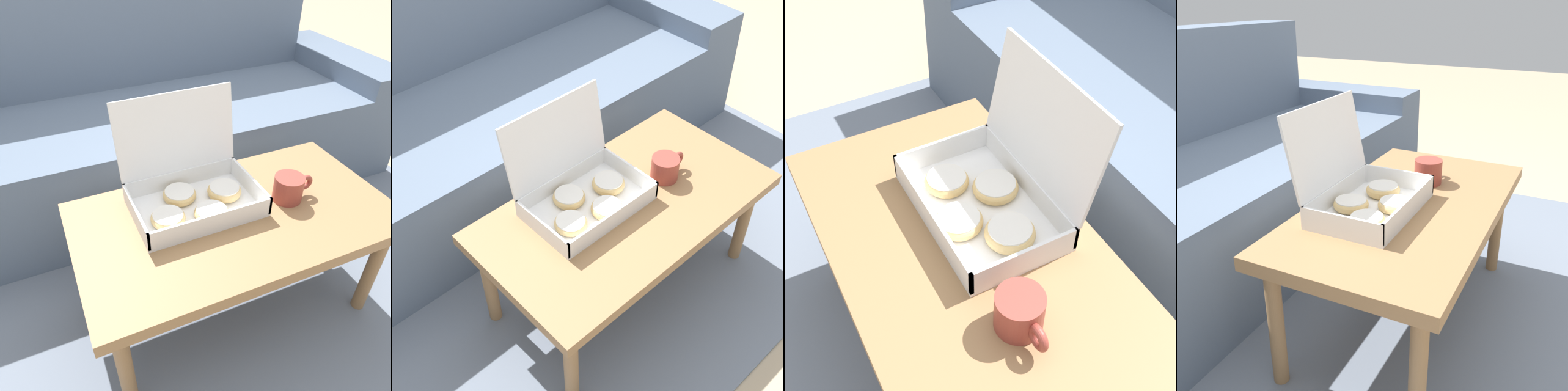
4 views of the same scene
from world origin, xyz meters
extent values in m
plane|color=tan|center=(0.00, 0.00, 0.00)|extent=(12.00, 12.00, 0.00)
cube|color=slate|center=(0.00, 0.30, 0.01)|extent=(2.47, 1.80, 0.01)
cube|color=slate|center=(-1.06, 0.76, 0.27)|extent=(0.24, 0.83, 0.55)
cube|color=#997047|center=(0.00, -0.06, 0.41)|extent=(0.97, 0.53, 0.04)
cylinder|color=#997047|center=(-0.42, -0.26, 0.20)|extent=(0.04, 0.04, 0.39)
cylinder|color=#997047|center=(-0.42, 0.14, 0.20)|extent=(0.04, 0.04, 0.39)
cube|color=white|center=(-0.10, 0.01, 0.44)|extent=(0.38, 0.25, 0.01)
cube|color=white|center=(-0.10, -0.10, 0.47)|extent=(0.38, 0.01, 0.06)
cube|color=white|center=(-0.10, 0.13, 0.47)|extent=(0.38, 0.01, 0.06)
cube|color=white|center=(-0.29, 0.01, 0.47)|extent=(0.01, 0.25, 0.06)
cube|color=white|center=(0.09, 0.01, 0.47)|extent=(0.01, 0.25, 0.06)
cube|color=white|center=(-0.10, 0.16, 0.62)|extent=(0.38, 0.06, 0.24)
torus|color=#E5BC75|center=(-0.13, 0.07, 0.45)|extent=(0.10, 0.10, 0.03)
cylinder|color=white|center=(-0.13, 0.07, 0.46)|extent=(0.09, 0.09, 0.01)
torus|color=#E5BC75|center=(-0.08, -0.05, 0.45)|extent=(0.10, 0.10, 0.03)
cylinder|color=white|center=(-0.08, -0.05, 0.46)|extent=(0.09, 0.09, 0.01)
torus|color=#E5BC75|center=(0.01, 0.03, 0.46)|extent=(0.11, 0.11, 0.03)
cylinder|color=white|center=(0.01, 0.03, 0.47)|extent=(0.09, 0.09, 0.02)
torus|color=#E5BC75|center=(-0.20, -0.02, 0.45)|extent=(0.10, 0.10, 0.03)
cylinder|color=white|center=(-0.20, -0.02, 0.46)|extent=(0.09, 0.09, 0.01)
cylinder|color=#993D33|center=(0.18, -0.06, 0.47)|extent=(0.09, 0.09, 0.08)
torus|color=#993D33|center=(0.25, -0.06, 0.48)|extent=(0.05, 0.02, 0.05)
camera|label=1|loc=(-0.46, -0.81, 1.18)|focal=35.00mm
camera|label=2|loc=(-0.93, -0.88, 1.66)|focal=50.00mm
camera|label=3|loc=(0.62, -0.37, 1.31)|focal=50.00mm
camera|label=4|loc=(-1.20, -0.52, 1.02)|focal=42.00mm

